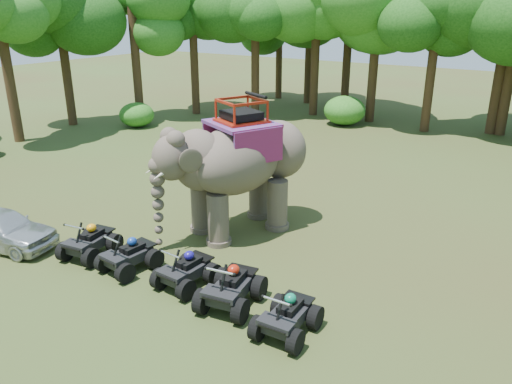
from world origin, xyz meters
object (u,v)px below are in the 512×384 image
atv_1 (129,251)px  atv_4 (287,311)px  atv_3 (231,282)px  elephant (239,166)px  parked_car (0,228)px  atv_0 (89,237)px  atv_2 (186,266)px

atv_1 → atv_4: size_ratio=0.99×
atv_3 → elephant: bearing=112.6°
parked_car → atv_1: parked_car is taller
atv_1 → atv_0: bearing=-172.7°
atv_0 → atv_4: bearing=-9.3°
atv_0 → atv_4: size_ratio=1.02×
atv_1 → elephant: bearing=80.7°
atv_1 → atv_4: (5.43, -0.09, 0.00)m
atv_1 → atv_3: bearing=7.4°
atv_4 → atv_0: bearing=177.1°
atv_4 → atv_2: bearing=171.7°
parked_car → atv_1: size_ratio=2.28×
atv_2 → atv_3: 1.63m
elephant → atv_4: elephant is taller
parked_car → atv_4: (10.03, 1.11, -0.02)m
elephant → atv_0: (-2.75, -4.20, -1.69)m
atv_1 → atv_2: size_ratio=0.99×
atv_1 → atv_3: 3.62m
parked_car → atv_0: parked_car is taller
atv_0 → atv_2: size_ratio=1.02×
atv_3 → atv_4: atv_3 is taller
elephant → atv_4: size_ratio=3.31×
atv_1 → atv_2: 2.01m
atv_2 → atv_3: size_ratio=0.91×
atv_0 → atv_2: bearing=-4.2°
elephant → atv_3: 5.02m
atv_0 → atv_4: atv_0 is taller
elephant → atv_3: elephant is taller
elephant → atv_2: 4.35m
atv_2 → parked_car: bearing=-165.0°
atv_1 → atv_4: 5.43m
atv_3 → atv_0: bearing=172.3°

